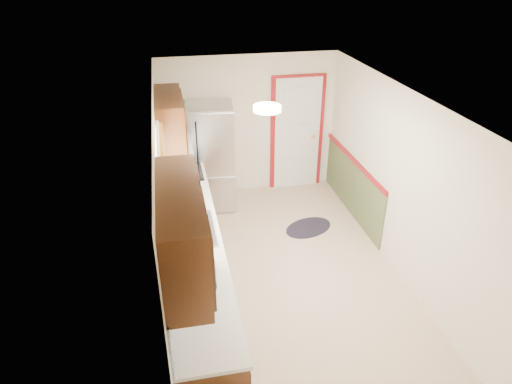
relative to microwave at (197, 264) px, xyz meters
name	(u,v)px	position (x,y,z in m)	size (l,w,h in m)	color
room_shell	(286,193)	(1.20, 1.10, 0.09)	(3.20, 5.20, 2.52)	#D1B294
kitchen_run	(189,244)	(-0.04, 0.81, -0.30)	(0.63, 4.00, 2.20)	#3D1F0E
back_wall_trim	(309,145)	(2.19, 3.31, -0.22)	(1.12, 2.30, 2.08)	maroon
ceiling_fixture	(267,108)	(0.90, 0.90, 1.25)	(0.30, 0.30, 0.06)	#FFD88C
microwave	(197,264)	(0.00, 0.00, 0.00)	(0.49, 0.27, 0.33)	white
refrigerator	(211,157)	(0.49, 3.15, -0.23)	(0.80, 0.77, 1.75)	#B7B7BC
rug	(308,228)	(1.86, 2.08, -1.10)	(0.80, 0.51, 0.01)	black
cooktop	(184,172)	(0.01, 2.50, -0.16)	(0.55, 0.66, 0.02)	black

